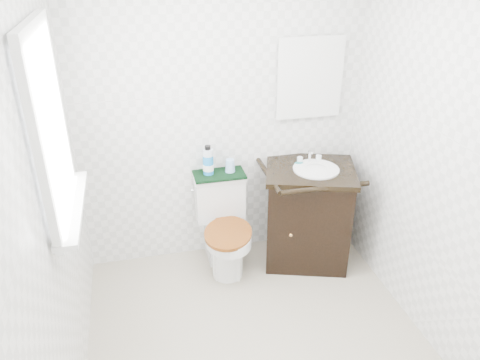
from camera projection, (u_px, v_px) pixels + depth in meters
name	position (u px, v px, depth m)	size (l,w,h in m)	color
floor	(262.00, 350.00, 3.04)	(2.40, 2.40, 0.00)	#A39784
wall_back	(222.00, 115.00, 3.53)	(2.40, 2.40, 0.00)	silver
wall_left	(48.00, 212.00, 2.26)	(2.40, 2.40, 0.00)	silver
wall_right	(448.00, 167.00, 2.72)	(2.40, 2.40, 0.00)	silver
window	(48.00, 126.00, 2.33)	(0.02, 0.70, 0.90)	white
mirror	(310.00, 78.00, 3.54)	(0.50, 0.02, 0.60)	silver
toilet	(223.00, 229.00, 3.72)	(0.45, 0.66, 0.75)	silver
vanity	(308.00, 212.00, 3.76)	(0.82, 0.76, 0.92)	black
trash_bin	(228.00, 260.00, 3.65)	(0.25, 0.22, 0.30)	silver
towel	(219.00, 174.00, 3.63)	(0.40, 0.22, 0.02)	black
mouthwash_bottle	(208.00, 161.00, 3.57)	(0.08, 0.08, 0.23)	#1676C3
cup	(230.00, 165.00, 3.63)	(0.08, 0.08, 0.10)	#89B3E0
soap_bar	(299.00, 163.00, 3.64)	(0.08, 0.05, 0.02)	#176A6E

